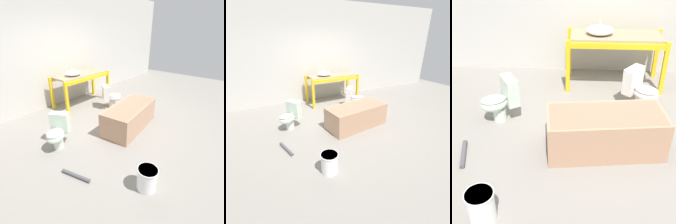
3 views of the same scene
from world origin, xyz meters
The scene contains 9 objects.
ground_plane centered at (0.00, 0.00, 0.00)m, with size 12.00×12.00×0.00m, color gray.
warehouse_wall_rear centered at (0.00, 2.16, 1.60)m, with size 10.80×0.08×3.20m.
shelving_rack centered at (0.28, 1.54, 0.78)m, with size 1.68×0.74×0.93m.
sink_basin centered at (-0.01, 1.51, 1.01)m, with size 0.45×0.39×0.23m.
bathtub_main centered at (0.03, -0.39, 0.32)m, with size 1.57×0.84×0.56m.
toilet_near centered at (0.63, 0.69, 0.34)m, with size 0.63×0.60×0.66m.
toilet_far centered at (-1.48, 0.25, 0.34)m, with size 0.63×0.57×0.66m.
bucket_white centered at (-1.27, -1.59, 0.19)m, with size 0.30×0.30×0.36m.
loose_pipe centered at (-1.80, -0.63, 0.03)m, with size 0.18×0.52×0.06m.
Camera 1 is at (-3.00, -2.38, 2.14)m, focal length 28.00 mm.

